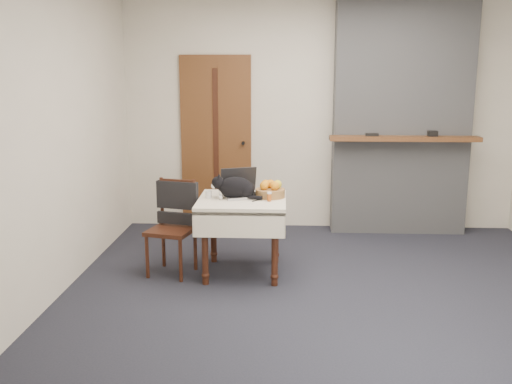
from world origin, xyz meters
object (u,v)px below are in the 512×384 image
(laptop, at_px, (241,189))
(door, at_px, (216,142))
(side_table, at_px, (242,211))
(chair, at_px, (175,213))
(pill_bottle, at_px, (269,196))
(cat, at_px, (236,188))
(cream_jar, at_px, (209,194))
(fruit_basket, at_px, (270,190))

(laptop, bearing_deg, door, 84.32)
(door, distance_m, side_table, 1.75)
(chair, bearing_deg, pill_bottle, 6.29)
(cat, xyz_separation_m, cream_jar, (-0.25, 0.00, -0.06))
(side_table, relative_size, chair, 0.91)
(side_table, xyz_separation_m, fruit_basket, (0.25, 0.08, 0.17))
(pill_bottle, xyz_separation_m, chair, (-0.87, 0.12, -0.19))
(side_table, relative_size, cat, 1.67)
(door, distance_m, fruit_basket, 1.72)
(side_table, xyz_separation_m, cream_jar, (-0.30, 0.01, 0.15))
(cream_jar, distance_m, chair, 0.37)
(cat, bearing_deg, cream_jar, 175.11)
(side_table, height_order, fruit_basket, fruit_basket)
(cat, bearing_deg, laptop, 68.70)
(laptop, bearing_deg, chair, 167.52)
(door, xyz_separation_m, chair, (-0.20, -1.61, -0.45))
(side_table, bearing_deg, pill_bottle, -20.73)
(door, height_order, cream_jar, door)
(laptop, bearing_deg, fruit_basket, -28.16)
(cat, xyz_separation_m, fruit_basket, (0.30, 0.07, -0.04))
(fruit_basket, bearing_deg, pill_bottle, -91.47)
(cat, distance_m, chair, 0.62)
(pill_bottle, relative_size, chair, 0.10)
(cat, bearing_deg, side_table, -11.35)
(cream_jar, xyz_separation_m, fruit_basket, (0.55, 0.07, 0.03))
(cat, distance_m, cream_jar, 0.26)
(door, distance_m, laptop, 1.60)
(door, relative_size, cat, 4.29)
(laptop, distance_m, cream_jar, 0.30)
(door, bearing_deg, chair, -96.97)
(cat, relative_size, cream_jar, 7.05)
(cream_jar, distance_m, pill_bottle, 0.56)
(cat, distance_m, pill_bottle, 0.32)
(side_table, relative_size, cream_jar, 11.80)
(cat, relative_size, fruit_basket, 1.74)
(cat, bearing_deg, pill_bottle, -22.29)
(cream_jar, bearing_deg, fruit_basket, 6.90)
(cream_jar, height_order, chair, chair)
(cream_jar, bearing_deg, pill_bottle, -10.86)
(side_table, relative_size, fruit_basket, 2.91)
(fruit_basket, xyz_separation_m, chair, (-0.87, -0.05, -0.21))
(pill_bottle, height_order, fruit_basket, fruit_basket)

